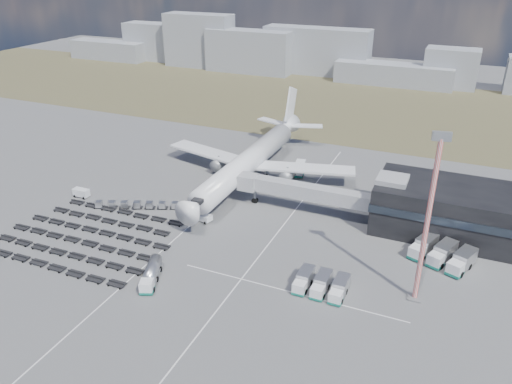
% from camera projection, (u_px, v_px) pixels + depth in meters
% --- Properties ---
extents(ground, '(420.00, 420.00, 0.00)m').
position_uv_depth(ground, '(186.00, 239.00, 100.19)').
color(ground, '#565659').
rests_on(ground, ground).
extents(grass_strip, '(420.00, 90.00, 0.01)m').
position_uv_depth(grass_strip, '(333.00, 103.00, 191.18)').
color(grass_strip, brown).
rests_on(grass_strip, ground).
extents(lane_markings, '(47.12, 110.00, 0.01)m').
position_uv_depth(lane_markings, '(236.00, 242.00, 99.17)').
color(lane_markings, silver).
rests_on(lane_markings, ground).
extents(terminal, '(30.40, 16.40, 11.00)m').
position_uv_depth(terminal, '(450.00, 209.00, 100.60)').
color(terminal, black).
rests_on(terminal, ground).
extents(jet_bridge, '(30.30, 3.80, 7.05)m').
position_uv_depth(jet_bridge, '(295.00, 190.00, 109.19)').
color(jet_bridge, '#939399').
rests_on(jet_bridge, ground).
extents(airliner, '(51.59, 64.53, 17.62)m').
position_uv_depth(airliner, '(251.00, 159.00, 124.68)').
color(airliner, white).
rests_on(airliner, ground).
extents(skyline, '(298.48, 22.36, 25.40)m').
position_uv_depth(skyline, '(321.00, 56.00, 229.19)').
color(skyline, gray).
rests_on(skyline, ground).
extents(fuel_tanker, '(5.41, 9.14, 2.89)m').
position_uv_depth(fuel_tanker, '(151.00, 274.00, 86.76)').
color(fuel_tanker, white).
rests_on(fuel_tanker, ground).
extents(pushback_tug, '(3.90, 2.71, 1.57)m').
position_uv_depth(pushback_tug, '(204.00, 218.00, 106.60)').
color(pushback_tug, white).
rests_on(pushback_tug, ground).
extents(utility_van, '(3.83, 1.74, 2.08)m').
position_uv_depth(utility_van, '(81.00, 193.00, 116.95)').
color(utility_van, white).
rests_on(utility_van, ground).
extents(catering_truck, '(3.55, 6.51, 2.83)m').
position_uv_depth(catering_truck, '(300.00, 169.00, 129.04)').
color(catering_truck, white).
rests_on(catering_truck, ground).
extents(service_trucks_near, '(8.50, 6.45, 2.57)m').
position_uv_depth(service_trucks_near, '(321.00, 284.00, 84.17)').
color(service_trucks_near, white).
rests_on(service_trucks_near, ground).
extents(service_trucks_far, '(12.11, 10.69, 3.06)m').
position_uv_depth(service_trucks_far, '(442.00, 254.00, 92.22)').
color(service_trucks_far, white).
rests_on(service_trucks_far, ground).
extents(uld_row, '(18.67, 8.54, 1.51)m').
position_uv_depth(uld_row, '(137.00, 205.00, 111.74)').
color(uld_row, black).
rests_on(uld_row, ground).
extents(baggage_dollies, '(35.04, 25.11, 0.78)m').
position_uv_depth(baggage_dollies, '(87.00, 236.00, 100.31)').
color(baggage_dollies, black).
rests_on(baggage_dollies, ground).
extents(floodlight_mast, '(2.78, 2.25, 29.10)m').
position_uv_depth(floodlight_mast, '(427.00, 222.00, 76.64)').
color(floodlight_mast, red).
rests_on(floodlight_mast, ground).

